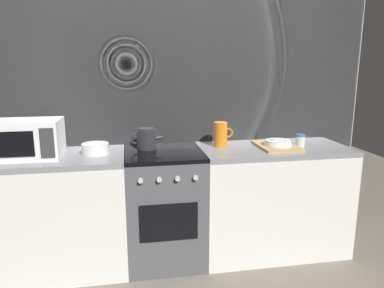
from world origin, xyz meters
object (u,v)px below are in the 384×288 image
object	(u,v)px
stove_unit	(165,206)
dish_pile	(277,145)
spice_jar	(300,141)
microwave	(28,139)
mixing_bowl	(95,149)
kettle	(147,139)
pitcher	(221,134)

from	to	relation	value
stove_unit	dish_pile	distance (m)	1.03
spice_jar	dish_pile	bearing A→B (deg)	175.59
microwave	mixing_bowl	size ratio (longest dim) A/B	2.30
microwave	kettle	size ratio (longest dim) A/B	1.62
stove_unit	kettle	distance (m)	0.56
microwave	mixing_bowl	xyz separation A→B (m)	(0.46, 0.02, -0.10)
spice_jar	kettle	bearing A→B (deg)	172.97
mixing_bowl	spice_jar	bearing A→B (deg)	-1.90
dish_pile	kettle	bearing A→B (deg)	172.50
stove_unit	mixing_bowl	size ratio (longest dim) A/B	4.50
mixing_bowl	dish_pile	xyz separation A→B (m)	(1.43, -0.04, -0.02)
stove_unit	spice_jar	distance (m)	1.21
microwave	dish_pile	bearing A→B (deg)	-0.68
dish_pile	microwave	bearing A→B (deg)	179.32
pitcher	kettle	bearing A→B (deg)	178.55
kettle	spice_jar	world-z (taller)	kettle
stove_unit	pitcher	world-z (taller)	pitcher
kettle	mixing_bowl	distance (m)	0.40
kettle	dish_pile	distance (m)	1.05
microwave	kettle	bearing A→B (deg)	7.65
pitcher	spice_jar	xyz separation A→B (m)	(0.63, -0.14, -0.05)
mixing_bowl	spice_jar	xyz separation A→B (m)	(1.61, -0.05, 0.01)
stove_unit	kettle	world-z (taller)	kettle
dish_pile	spice_jar	distance (m)	0.19
dish_pile	mixing_bowl	bearing A→B (deg)	178.44
kettle	mixing_bowl	xyz separation A→B (m)	(-0.39, -0.10, -0.04)
stove_unit	microwave	size ratio (longest dim) A/B	1.96
pitcher	dish_pile	xyz separation A→B (m)	(0.44, -0.12, -0.08)
spice_jar	microwave	bearing A→B (deg)	178.98
pitcher	spice_jar	bearing A→B (deg)	-12.20
kettle	spice_jar	bearing A→B (deg)	-7.03
microwave	mixing_bowl	bearing A→B (deg)	2.05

